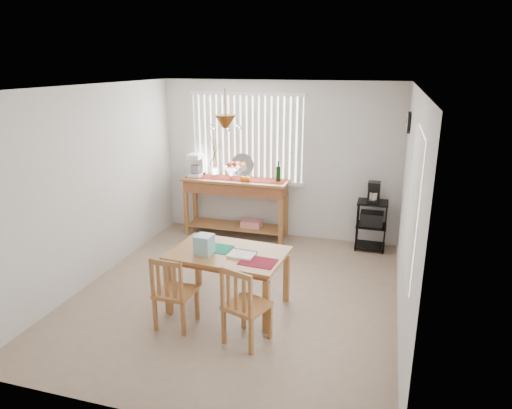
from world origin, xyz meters
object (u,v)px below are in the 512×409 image
(wire_cart, at_px, (372,221))
(chair_right, at_px, (245,306))
(sideboard, at_px, (236,193))
(dining_table, at_px, (228,258))
(cart_items, at_px, (374,192))
(chair_left, at_px, (174,293))

(wire_cart, height_order, chair_right, chair_right)
(sideboard, bearing_deg, chair_right, -69.91)
(dining_table, relative_size, chair_right, 1.58)
(sideboard, xyz_separation_m, cart_items, (2.24, 0.03, 0.19))
(chair_right, bearing_deg, wire_cart, 69.12)
(wire_cart, bearing_deg, dining_table, -123.83)
(sideboard, height_order, wire_cart, sideboard)
(chair_left, bearing_deg, cart_items, 55.83)
(sideboard, height_order, chair_right, sideboard)
(wire_cart, height_order, chair_left, chair_left)
(wire_cart, bearing_deg, chair_left, -124.25)
(cart_items, distance_m, dining_table, 2.84)
(sideboard, relative_size, chair_right, 1.99)
(sideboard, height_order, cart_items, cart_items)
(wire_cart, bearing_deg, cart_items, 90.00)
(sideboard, height_order, chair_left, sideboard)
(sideboard, xyz_separation_m, dining_table, (0.68, -2.32, -0.11))
(cart_items, bearing_deg, sideboard, -179.28)
(wire_cart, relative_size, cart_items, 2.43)
(wire_cart, xyz_separation_m, cart_items, (0.00, 0.01, 0.46))
(wire_cart, bearing_deg, sideboard, -179.49)
(sideboard, distance_m, cart_items, 2.25)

